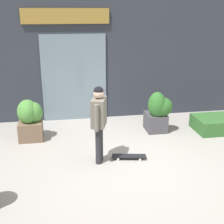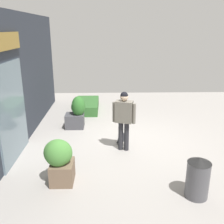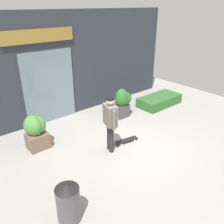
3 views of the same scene
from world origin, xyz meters
name	(u,v)px [view 3 (image 3 of 3)]	position (x,y,z in m)	size (l,w,h in m)	color
ground_plane	(126,145)	(0.00, 0.00, 0.00)	(12.00, 12.00, 0.00)	#9E9993
building_facade	(68,66)	(-0.03, 3.02, 1.80)	(8.95, 0.31, 3.62)	#2D333D
skateboarder	(110,119)	(-0.53, 0.10, 1.00)	(0.38, 0.60, 1.63)	#28282D
skateboard	(126,140)	(0.11, 0.11, 0.06)	(0.75, 0.32, 0.08)	black
planter_box_left	(35,129)	(-2.04, 1.56, 0.59)	(0.60, 0.60, 1.01)	brown
planter_box_right	(122,102)	(1.19, 1.53, 0.55)	(0.65, 0.66, 1.08)	#47474C
trash_bin	(68,202)	(-2.62, -1.20, 0.43)	(0.46, 0.46, 0.86)	#4C4C51
hedge_ledge	(159,100)	(3.10, 1.34, 0.18)	(1.83, 0.90, 0.37)	#33662D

